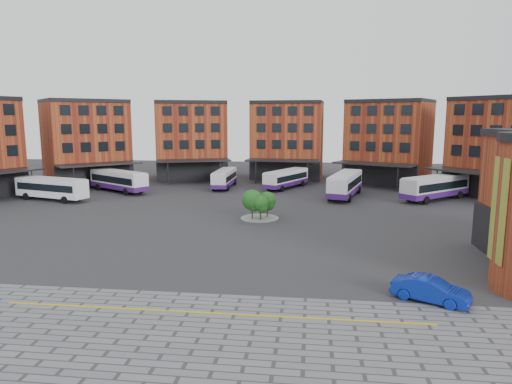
# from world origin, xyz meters

# --- Properties ---
(ground) EXTENTS (160.00, 160.00, 0.00)m
(ground) POSITION_xyz_m (0.00, 0.00, 0.00)
(ground) COLOR #28282B
(ground) RESTS_ON ground
(yellow_line) EXTENTS (26.00, 0.15, 0.02)m
(yellow_line) POSITION_xyz_m (2.00, -14.00, 0.03)
(yellow_line) COLOR gold
(yellow_line) RESTS_ON paving_zone
(main_building) EXTENTS (94.14, 42.48, 14.60)m
(main_building) POSITION_xyz_m (-4.77, 38.25, 7.23)
(main_building) COLOR #9B4622
(main_building) RESTS_ON ground
(tree_island) EXTENTS (4.40, 4.40, 3.46)m
(tree_island) POSITION_xyz_m (1.96, 11.67, 1.91)
(tree_island) COLOR gray
(tree_island) RESTS_ON ground
(bus_a) EXTENTS (11.49, 5.61, 3.18)m
(bus_a) POSITION_xyz_m (-28.39, 20.20, 1.88)
(bus_a) COLOR white
(bus_a) RESTS_ON ground
(bus_b) EXTENTS (11.36, 8.68, 3.32)m
(bus_b) POSITION_xyz_m (-22.10, 28.42, 1.80)
(bus_b) COLOR white
(bus_b) RESTS_ON ground
(bus_c) EXTENTS (2.68, 10.46, 2.94)m
(bus_c) POSITION_xyz_m (-6.44, 34.69, 1.60)
(bus_c) COLOR silver
(bus_c) RESTS_ON ground
(bus_d) EXTENTS (7.06, 10.73, 3.03)m
(bus_d) POSITION_xyz_m (3.78, 35.17, 1.64)
(bus_d) COLOR white
(bus_d) RESTS_ON ground
(bus_e) EXTENTS (5.97, 12.82, 3.52)m
(bus_e) POSITION_xyz_m (12.81, 27.86, 1.91)
(bus_e) COLOR white
(bus_e) RESTS_ON ground
(bus_f) EXTENTS (11.03, 10.16, 3.44)m
(bus_f) POSITION_xyz_m (25.26, 26.88, 1.86)
(bus_f) COLOR silver
(bus_f) RESTS_ON ground
(blue_car) EXTENTS (4.98, 3.67, 1.57)m
(blue_car) POSITION_xyz_m (15.42, -10.56, 0.78)
(blue_car) COLOR #0B239A
(blue_car) RESTS_ON ground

